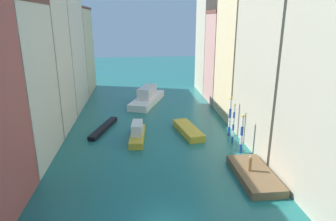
% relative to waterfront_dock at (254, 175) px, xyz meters
% --- Properties ---
extents(ground_plane, '(154.00, 154.00, 0.00)m').
position_rel_waterfront_dock_xyz_m(ground_plane, '(-9.00, 18.45, -0.37)').
color(ground_plane, '#1E6B66').
extents(building_left_1, '(7.05, 9.89, 16.51)m').
position_rel_waterfront_dock_xyz_m(building_left_1, '(-23.37, 6.44, 7.90)').
color(building_left_1, beige).
rests_on(building_left_1, ground).
extents(building_left_2, '(7.05, 8.51, 17.57)m').
position_rel_waterfront_dock_xyz_m(building_left_2, '(-23.37, 15.89, 8.42)').
color(building_left_2, beige).
rests_on(building_left_2, ground).
extents(building_left_3, '(7.05, 11.57, 19.59)m').
position_rel_waterfront_dock_xyz_m(building_left_3, '(-23.37, 26.12, 9.43)').
color(building_left_3, beige).
rests_on(building_left_3, ground).
extents(building_left_4, '(7.05, 11.07, 16.62)m').
position_rel_waterfront_dock_xyz_m(building_left_4, '(-23.37, 37.66, 7.95)').
color(building_left_4, beige).
rests_on(building_left_4, ground).
extents(building_right_1, '(7.05, 11.95, 20.23)m').
position_rel_waterfront_dock_xyz_m(building_right_1, '(5.37, 7.55, 9.75)').
color(building_right_1, '#BCB299').
rests_on(building_right_1, ground).
extents(building_right_2, '(7.05, 9.48, 21.25)m').
position_rel_waterfront_dock_xyz_m(building_right_2, '(5.37, 18.62, 10.26)').
color(building_right_2, beige).
rests_on(building_right_2, ground).
extents(building_right_3, '(7.05, 7.40, 15.84)m').
position_rel_waterfront_dock_xyz_m(building_right_3, '(5.37, 27.30, 7.56)').
color(building_right_3, tan).
rests_on(building_right_3, ground).
extents(building_right_4, '(7.05, 8.72, 19.23)m').
position_rel_waterfront_dock_xyz_m(building_right_4, '(5.37, 35.45, 9.25)').
color(building_right_4, '#BCB299').
rests_on(building_right_4, ground).
extents(waterfront_dock, '(3.23, 7.14, 0.75)m').
position_rel_waterfront_dock_xyz_m(waterfront_dock, '(0.00, 0.00, 0.00)').
color(waterfront_dock, brown).
rests_on(waterfront_dock, ground).
extents(person_on_dock, '(0.36, 0.36, 1.53)m').
position_rel_waterfront_dock_xyz_m(person_on_dock, '(-0.49, 0.13, 1.08)').
color(person_on_dock, olive).
rests_on(person_on_dock, waterfront_dock).
extents(mooring_pole_0, '(0.35, 0.35, 4.50)m').
position_rel_waterfront_dock_xyz_m(mooring_pole_0, '(0.59, 5.57, 1.93)').
color(mooring_pole_0, '#1E479E').
rests_on(mooring_pole_0, ground).
extents(mooring_pole_1, '(0.27, 0.27, 4.89)m').
position_rel_waterfront_dock_xyz_m(mooring_pole_1, '(0.61, 8.55, 2.11)').
color(mooring_pole_1, '#1E479E').
rests_on(mooring_pole_1, ground).
extents(mooring_pole_2, '(0.34, 0.34, 5.09)m').
position_rel_waterfront_dock_xyz_m(mooring_pole_2, '(0.85, 10.75, 2.22)').
color(mooring_pole_2, '#1E479E').
rests_on(mooring_pole_2, ground).
extents(vaporetto_white, '(6.93, 12.04, 2.99)m').
position_rel_waterfront_dock_xyz_m(vaporetto_white, '(-9.03, 27.21, 0.68)').
color(vaporetto_white, white).
rests_on(vaporetto_white, ground).
extents(gondola_black, '(3.20, 8.07, 0.55)m').
position_rel_waterfront_dock_xyz_m(gondola_black, '(-15.41, 14.40, -0.10)').
color(gondola_black, black).
rests_on(gondola_black, ground).
extents(motorboat_0, '(2.11, 6.70, 2.18)m').
position_rel_waterfront_dock_xyz_m(motorboat_0, '(-10.88, 10.73, 0.44)').
color(motorboat_0, gold).
rests_on(motorboat_0, ground).
extents(motorboat_1, '(3.23, 7.28, 0.87)m').
position_rel_waterfront_dock_xyz_m(motorboat_1, '(-4.25, 12.06, 0.06)').
color(motorboat_1, gold).
rests_on(motorboat_1, ground).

